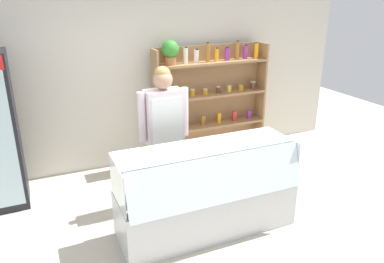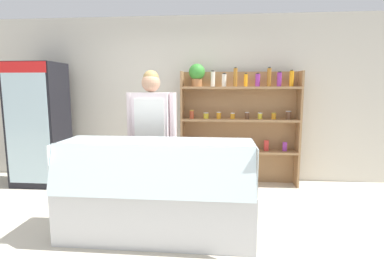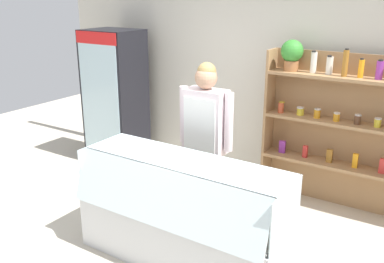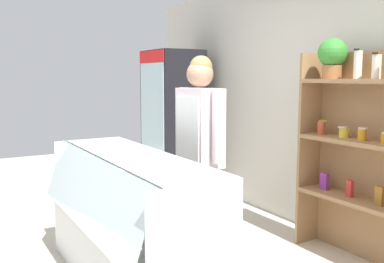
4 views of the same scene
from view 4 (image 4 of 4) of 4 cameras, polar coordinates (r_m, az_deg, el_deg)
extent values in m
cube|color=beige|center=(4.41, 18.02, 4.00)|extent=(6.80, 0.10, 2.70)
cube|color=black|center=(5.82, -2.56, 1.24)|extent=(0.77, 0.61, 1.93)
cube|color=silver|center=(5.68, -5.33, 1.07)|extent=(0.69, 0.01, 1.73)
cube|color=red|center=(5.66, -5.47, 9.90)|extent=(0.73, 0.01, 0.16)
cylinder|color=#3356B2|center=(6.00, -5.58, -4.50)|extent=(0.05, 0.05, 0.21)
cylinder|color=#9E6623|center=(5.81, -4.68, -5.05)|extent=(0.07, 0.07, 0.17)
cylinder|color=orange|center=(5.62, -3.72, -5.36)|extent=(0.07, 0.07, 0.19)
cylinder|color=#3356B2|center=(5.92, -5.64, 0.24)|extent=(0.06, 0.06, 0.19)
cylinder|color=orange|center=(5.73, -4.73, -0.18)|extent=(0.07, 0.07, 0.15)
cylinder|color=purple|center=(5.53, -3.76, -0.32)|extent=(0.06, 0.06, 0.17)
cylinder|color=#3356B2|center=(5.88, -5.70, 4.99)|extent=(0.06, 0.06, 0.15)
cylinder|color=#3356B2|center=(5.68, -4.78, 4.87)|extent=(0.06, 0.06, 0.14)
cylinder|color=silver|center=(5.49, -3.81, 5.13)|extent=(0.06, 0.06, 0.21)
cube|color=#9E754C|center=(4.18, 15.37, -2.34)|extent=(0.03, 0.28, 1.79)
cylinder|color=#996038|center=(3.96, 18.15, 7.55)|extent=(0.16, 0.16, 0.12)
sphere|color=#33842D|center=(3.97, 18.24, 9.95)|extent=(0.25, 0.25, 0.25)
cylinder|color=silver|center=(3.82, 21.24, 8.29)|extent=(0.07, 0.07, 0.23)
cylinder|color=black|center=(3.81, 21.09, 10.17)|extent=(0.04, 0.04, 0.02)
cylinder|color=silver|center=(3.72, 23.39, 7.93)|extent=(0.07, 0.07, 0.19)
cylinder|color=black|center=(3.70, 23.22, 9.56)|extent=(0.05, 0.05, 0.02)
cylinder|color=#BF4C2D|center=(4.03, 16.84, 0.43)|extent=(0.07, 0.07, 0.12)
cylinder|color=gold|center=(4.03, 17.07, 1.37)|extent=(0.07, 0.07, 0.01)
cylinder|color=yellow|center=(3.91, 19.61, -0.14)|extent=(0.08, 0.08, 0.08)
cylinder|color=silver|center=(3.89, 19.50, 0.55)|extent=(0.08, 0.08, 0.01)
cylinder|color=orange|center=(3.77, 21.76, -0.41)|extent=(0.07, 0.07, 0.10)
cylinder|color=silver|center=(3.76, 21.84, 0.41)|extent=(0.07, 0.07, 0.01)
cube|color=purple|center=(4.10, 17.23, -6.37)|extent=(0.08, 0.04, 0.15)
cube|color=red|center=(3.92, 20.32, -7.16)|extent=(0.05, 0.04, 0.14)
cube|color=#9E6623|center=(3.75, 23.71, -7.88)|extent=(0.07, 0.04, 0.16)
cube|color=silver|center=(3.38, -8.30, -15.40)|extent=(1.97, 0.66, 0.55)
cube|color=white|center=(3.28, -8.39, -10.64)|extent=(1.91, 0.60, 0.03)
cube|color=silver|center=(3.12, -13.75, -7.76)|extent=(1.93, 0.16, 0.47)
cube|color=silver|center=(3.19, -7.70, -3.15)|extent=(1.93, 0.50, 0.01)
cube|color=silver|center=(4.12, -13.59, -4.11)|extent=(0.01, 0.62, 0.45)
cube|color=silver|center=(2.38, 0.63, -12.32)|extent=(0.01, 0.62, 0.45)
cube|color=tan|center=(4.04, -11.81, -6.71)|extent=(0.16, 0.11, 0.05)
cube|color=white|center=(3.98, -14.51, -6.97)|extent=(0.05, 0.03, 0.02)
cube|color=beige|center=(3.85, -10.81, -7.43)|extent=(0.16, 0.12, 0.04)
cube|color=white|center=(3.79, -13.64, -7.67)|extent=(0.05, 0.03, 0.02)
cube|color=beige|center=(3.66, -9.71, -8.14)|extent=(0.17, 0.13, 0.04)
cube|color=white|center=(3.60, -12.67, -8.44)|extent=(0.05, 0.03, 0.02)
cube|color=tan|center=(3.48, -8.49, -8.87)|extent=(0.17, 0.13, 0.05)
cube|color=white|center=(3.41, -11.59, -9.29)|extent=(0.05, 0.03, 0.02)
cube|color=tan|center=(3.30, -7.12, -9.76)|extent=(0.16, 0.13, 0.05)
cube|color=white|center=(3.23, -10.38, -10.23)|extent=(0.05, 0.03, 0.02)
cube|color=tan|center=(3.12, -5.59, -10.72)|extent=(0.17, 0.13, 0.06)
cube|color=white|center=(3.04, -9.02, -11.29)|extent=(0.05, 0.03, 0.02)
cube|color=beige|center=(2.94, -3.85, -11.85)|extent=(0.16, 0.14, 0.05)
cube|color=white|center=(2.86, -7.46, -12.47)|extent=(0.05, 0.03, 0.02)
cube|color=beige|center=(2.77, -1.89, -13.09)|extent=(0.16, 0.10, 0.05)
cube|color=white|center=(2.69, -5.69, -13.80)|extent=(0.05, 0.03, 0.02)
cube|color=tan|center=(2.60, 0.36, -14.56)|extent=(0.16, 0.11, 0.04)
cube|color=white|center=(2.51, -3.64, -15.30)|extent=(0.05, 0.03, 0.02)
cylinder|color=#A35B4C|center=(3.97, -14.18, -6.52)|extent=(0.18, 0.15, 0.12)
cylinder|color=#A35B4C|center=(3.76, -13.23, -7.02)|extent=(0.17, 0.16, 0.15)
cylinder|color=#A35B4C|center=(3.56, -12.16, -7.96)|extent=(0.19, 0.15, 0.13)
cylinder|color=white|center=(2.78, -6.06, -11.17)|extent=(0.07, 0.07, 0.22)
cylinder|color=white|center=(2.70, -5.15, -12.04)|extent=(0.07, 0.07, 0.20)
cylinder|color=#2D2D38|center=(3.92, 0.28, -10.10)|extent=(0.13, 0.13, 0.81)
cylinder|color=#2D2D38|center=(3.76, 1.82, -10.85)|extent=(0.13, 0.13, 0.81)
cube|color=silver|center=(3.68, 1.06, 0.58)|extent=(0.44, 0.24, 0.67)
cube|color=white|center=(3.68, -0.62, -5.08)|extent=(0.37, 0.01, 1.25)
cylinder|color=silver|center=(3.91, -1.02, 1.46)|extent=(0.09, 0.09, 0.60)
cylinder|color=silver|center=(3.45, 3.40, 0.68)|extent=(0.09, 0.09, 0.60)
sphere|color=tan|center=(3.65, 1.07, 7.68)|extent=(0.23, 0.23, 0.23)
sphere|color=#997A47|center=(3.66, 1.21, 8.58)|extent=(0.19, 0.19, 0.19)
camera|label=1|loc=(5.07, -56.96, 15.11)|focal=35.00mm
camera|label=2|loc=(2.86, -68.38, 1.93)|focal=28.00mm
camera|label=3|loc=(2.11, -95.05, 23.12)|focal=40.00mm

